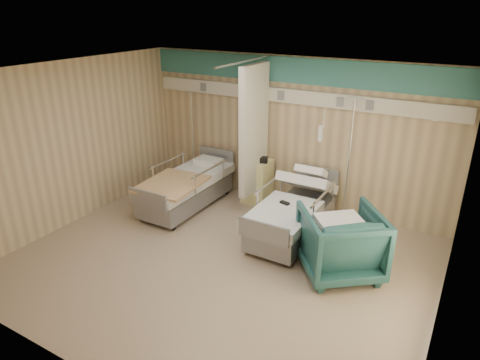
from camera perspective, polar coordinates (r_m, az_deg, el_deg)
name	(u,v)px	position (r m, az deg, el deg)	size (l,w,h in m)	color
ground	(221,262)	(6.62, -2.59, -10.82)	(6.00, 5.00, 0.00)	gray
room_walls	(226,140)	(6.04, -1.84, 5.40)	(6.04, 5.04, 2.82)	tan
bed_right	(292,218)	(7.22, 7.01, -5.07)	(1.00, 2.16, 0.63)	silver
bed_left	(186,191)	(8.23, -7.16, -1.52)	(1.00, 2.16, 0.63)	silver
bedside_cabinet	(257,181)	(8.36, 2.29, -0.14)	(0.50, 0.48, 0.85)	#F2EC97
visitor_armchair	(340,242)	(6.30, 13.23, -8.09)	(1.05, 1.08, 0.99)	#1E4B4B
waffle_blanket	(342,210)	(6.01, 13.39, -3.93)	(0.62, 0.55, 0.07)	white
iv_stand_right	(345,197)	(7.83, 13.82, -2.19)	(0.40, 0.40, 2.22)	silver
iv_stand_left	(194,166)	(9.21, -6.16, 1.82)	(0.36, 0.36, 2.00)	silver
call_remote	(285,203)	(6.96, 5.99, -3.05)	(0.16, 0.07, 0.04)	black
tan_blanket	(172,184)	(7.74, -9.09, -0.49)	(0.96, 1.21, 0.04)	tan
toiletry_bag	(262,160)	(8.09, 3.00, 2.71)	(0.20, 0.13, 0.11)	black
white_cup	(256,155)	(8.34, 2.14, 3.41)	(0.09, 0.09, 0.13)	white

